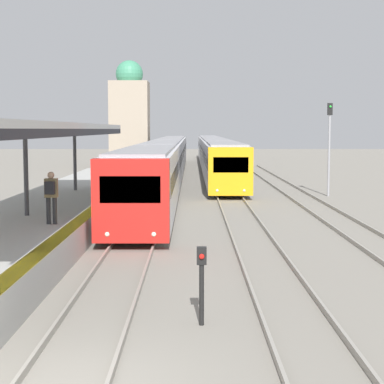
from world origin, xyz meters
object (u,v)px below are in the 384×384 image
Objects in this scene: person_on_platform at (49,193)px; signal_post_near at (200,276)px; signal_mast_far at (327,139)px; train_far at (211,152)px; train_near at (165,157)px.

person_on_platform is 8.72m from signal_post_near.
person_on_platform is 22.03m from signal_mast_far.
train_far reaches higher than signal_post_near.
signal_post_near is (2.21, -38.19, -0.73)m from train_near.
person_on_platform is at bearing -98.47° from train_far.
signal_mast_far is at bearing 55.04° from person_on_platform.
person_on_platform reaches higher than signal_post_near.
signal_mast_far is at bearing -77.22° from train_far.
train_near reaches higher than train_far.
signal_post_near is (4.64, -7.32, -0.96)m from person_on_platform.
train_near is (2.44, 30.87, -0.23)m from person_on_platform.
signal_post_near is at bearing -86.69° from train_near.
signal_mast_far reaches higher than train_far.
train_far is at bearing 81.53° from person_on_platform.
train_near is 10.96× the size of signal_mast_far.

